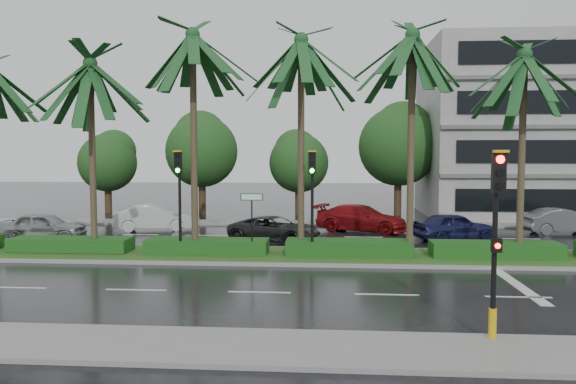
# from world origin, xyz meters

# --- Properties ---
(ground) EXTENTS (120.00, 120.00, 0.00)m
(ground) POSITION_xyz_m (0.00, 0.00, 0.00)
(ground) COLOR black
(ground) RESTS_ON ground
(near_sidewalk) EXTENTS (40.00, 2.40, 0.12)m
(near_sidewalk) POSITION_xyz_m (0.00, -10.20, 0.06)
(near_sidewalk) COLOR slate
(near_sidewalk) RESTS_ON ground
(far_sidewalk) EXTENTS (40.00, 2.00, 0.12)m
(far_sidewalk) POSITION_xyz_m (0.00, 12.00, 0.06)
(far_sidewalk) COLOR slate
(far_sidewalk) RESTS_ON ground
(median) EXTENTS (36.00, 4.00, 0.15)m
(median) POSITION_xyz_m (0.00, 1.00, 0.08)
(median) COLOR gray
(median) RESTS_ON ground
(hedge) EXTENTS (35.20, 1.40, 0.60)m
(hedge) POSITION_xyz_m (0.00, 1.00, 0.45)
(hedge) COLOR #144918
(hedge) RESTS_ON median
(lane_markings) EXTENTS (34.00, 13.06, 0.01)m
(lane_markings) POSITION_xyz_m (3.04, -0.43, 0.01)
(lane_markings) COLOR silver
(lane_markings) RESTS_ON ground
(palm_row) EXTENTS (26.30, 4.20, 9.98)m
(palm_row) POSITION_xyz_m (-1.25, 1.02, 8.05)
(palm_row) COLOR #3A3321
(palm_row) RESTS_ON median
(signal_near) EXTENTS (0.34, 0.45, 4.36)m
(signal_near) POSITION_xyz_m (6.00, -9.39, 2.50)
(signal_near) COLOR black
(signal_near) RESTS_ON near_sidewalk
(signal_median_left) EXTENTS (0.34, 0.42, 4.36)m
(signal_median_left) POSITION_xyz_m (-4.00, 0.30, 3.00)
(signal_median_left) COLOR black
(signal_median_left) RESTS_ON median
(signal_median_right) EXTENTS (0.34, 0.42, 4.36)m
(signal_median_right) POSITION_xyz_m (1.50, 0.30, 3.00)
(signal_median_right) COLOR black
(signal_median_right) RESTS_ON median
(street_sign) EXTENTS (0.95, 0.09, 2.60)m
(street_sign) POSITION_xyz_m (-1.00, 0.48, 2.12)
(street_sign) COLOR black
(street_sign) RESTS_ON median
(bg_trees) EXTENTS (32.62, 5.57, 8.05)m
(bg_trees) POSITION_xyz_m (1.59, 17.59, 4.66)
(bg_trees) COLOR #342717
(bg_trees) RESTS_ON ground
(building) EXTENTS (16.00, 10.00, 12.00)m
(building) POSITION_xyz_m (17.00, 18.00, 6.00)
(building) COLOR gray
(building) RESTS_ON ground
(car_silver) EXTENTS (1.94, 4.21, 1.40)m
(car_silver) POSITION_xyz_m (-12.25, 4.90, 0.70)
(car_silver) COLOR #9A9CA1
(car_silver) RESTS_ON ground
(car_white) EXTENTS (2.56, 4.69, 1.47)m
(car_white) POSITION_xyz_m (-7.75, 8.64, 0.73)
(car_white) COLOR silver
(car_white) RESTS_ON ground
(car_darkgrey) EXTENTS (3.39, 5.00, 1.27)m
(car_darkgrey) POSITION_xyz_m (-0.50, 5.04, 0.64)
(car_darkgrey) COLOR black
(car_darkgrey) RESTS_ON ground
(car_red) EXTENTS (3.73, 5.56, 1.50)m
(car_red) POSITION_xyz_m (4.00, 9.13, 0.75)
(car_red) COLOR maroon
(car_red) RESTS_ON ground
(car_blue) EXTENTS (2.86, 4.43, 1.40)m
(car_blue) POSITION_xyz_m (8.50, 6.25, 0.70)
(car_blue) COLOR #181B48
(car_blue) RESTS_ON ground
(car_grey) EXTENTS (2.01, 4.38, 1.39)m
(car_grey) POSITION_xyz_m (14.92, 9.05, 0.70)
(car_grey) COLOR #525357
(car_grey) RESTS_ON ground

